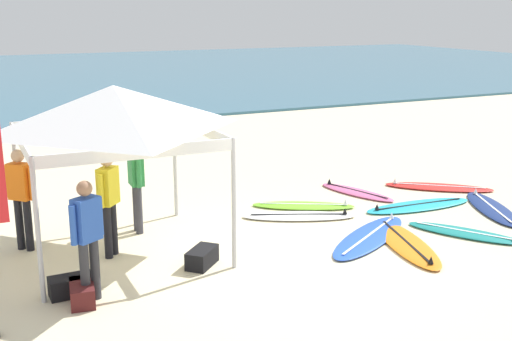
% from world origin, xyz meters
% --- Properties ---
extents(ground_plane, '(80.00, 80.00, 0.00)m').
position_xyz_m(ground_plane, '(0.00, 0.00, 0.00)').
color(ground_plane, beige).
extents(sea, '(80.00, 36.00, 0.10)m').
position_xyz_m(sea, '(0.00, 31.32, 0.05)').
color(sea, '#386B84').
rests_on(sea, ground).
extents(canopy_tent, '(2.96, 2.96, 2.75)m').
position_xyz_m(canopy_tent, '(-2.51, 1.30, 2.39)').
color(canopy_tent, '#B7B7BC').
rests_on(canopy_tent, ground).
extents(surfboard_lime, '(2.07, 1.48, 0.19)m').
position_xyz_m(surfboard_lime, '(1.41, 2.12, 0.04)').
color(surfboard_lime, '#7AD12D').
rests_on(surfboard_lime, ground).
extents(surfboard_teal, '(1.56, 2.02, 0.19)m').
position_xyz_m(surfboard_teal, '(3.21, -0.52, 0.04)').
color(surfboard_teal, '#19847F').
rests_on(surfboard_teal, ground).
extents(surfboard_cyan, '(2.44, 0.78, 0.19)m').
position_xyz_m(surfboard_cyan, '(3.50, 1.12, 0.04)').
color(surfboard_cyan, '#23B2CC').
rests_on(surfboard_cyan, ground).
extents(surfboard_navy, '(1.49, 2.33, 0.19)m').
position_xyz_m(surfboard_navy, '(4.72, 0.37, 0.04)').
color(surfboard_navy, navy).
rests_on(surfboard_navy, ground).
extents(surfboard_red, '(2.24, 1.94, 0.19)m').
position_xyz_m(surfboard_red, '(4.81, 2.04, 0.04)').
color(surfboard_red, red).
rests_on(surfboard_red, ground).
extents(surfboard_blue, '(2.55, 1.97, 0.19)m').
position_xyz_m(surfboard_blue, '(1.56, 0.05, 0.04)').
color(surfboard_blue, blue).
rests_on(surfboard_blue, ground).
extents(surfboard_white, '(2.22, 1.41, 0.19)m').
position_xyz_m(surfboard_white, '(1.00, 1.57, 0.04)').
color(surfboard_white, white).
rests_on(surfboard_white, ground).
extents(surfboard_pink, '(1.08, 1.97, 0.19)m').
position_xyz_m(surfboard_pink, '(2.93, 2.49, 0.04)').
color(surfboard_pink, pink).
rests_on(surfboard_pink, ground).
extents(surfboard_orange, '(1.29, 2.53, 0.19)m').
position_xyz_m(surfboard_orange, '(1.93, -0.48, 0.04)').
color(surfboard_orange, orange).
rests_on(surfboard_orange, ground).
extents(person_yellow, '(0.40, 0.44, 1.71)m').
position_xyz_m(person_yellow, '(-2.70, 1.17, 0.99)').
color(person_yellow, black).
rests_on(person_yellow, ground).
extents(person_green, '(0.23, 0.55, 1.71)m').
position_xyz_m(person_green, '(-2.00, 2.11, 0.99)').
color(person_green, '#383842').
rests_on(person_green, ground).
extents(person_blue, '(0.48, 0.37, 1.71)m').
position_xyz_m(person_blue, '(-3.33, -0.35, 0.99)').
color(person_blue, '#2D2D33').
rests_on(person_blue, ground).
extents(person_orange, '(0.41, 0.42, 1.71)m').
position_xyz_m(person_orange, '(-3.94, 2.05, 0.99)').
color(person_orange, black).
rests_on(person_orange, ground).
extents(gear_bag_near_tent, '(0.61, 0.33, 0.28)m').
position_xyz_m(gear_bag_near_tent, '(-3.55, -0.06, 0.14)').
color(gear_bag_near_tent, black).
rests_on(gear_bag_near_tent, ground).
extents(gear_bag_by_pole, '(0.65, 0.65, 0.28)m').
position_xyz_m(gear_bag_by_pole, '(-1.52, 0.15, 0.14)').
color(gear_bag_by_pole, black).
rests_on(gear_bag_by_pole, ground).
extents(gear_bag_on_sand, '(0.40, 0.64, 0.28)m').
position_xyz_m(gear_bag_on_sand, '(-3.45, -0.36, 0.14)').
color(gear_bag_on_sand, '#4C1919').
rests_on(gear_bag_on_sand, ground).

